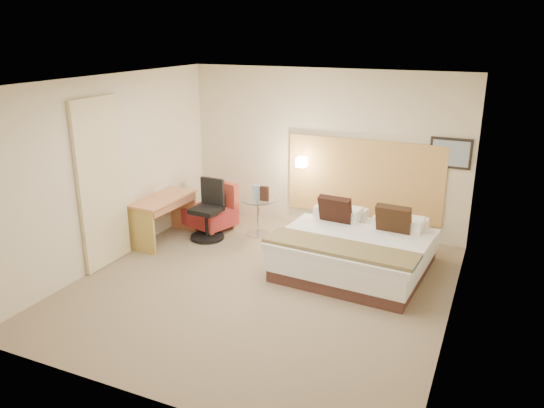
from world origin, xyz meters
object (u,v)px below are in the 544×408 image
at_px(bed, 356,249).
at_px(desk, 164,207).
at_px(lounge_chair, 212,211).
at_px(desk_chair, 208,215).
at_px(side_table, 258,215).

height_order(bed, desk, bed).
height_order(lounge_chair, desk_chair, desk_chair).
bearing_deg(desk_chair, lounge_chair, 111.83).
relative_size(desk, desk_chair, 1.23).
relative_size(bed, desk_chair, 2.17).
height_order(bed, desk_chair, desk_chair).
height_order(bed, lounge_chair, bed).
height_order(lounge_chair, side_table, lounge_chair).
distance_m(lounge_chair, side_table, 0.85).
distance_m(bed, side_table, 1.97).
bearing_deg(bed, side_table, 160.31).
distance_m(desk, desk_chair, 0.72).
distance_m(side_table, desk_chair, 0.83).
height_order(lounge_chair, desk, lounge_chair).
height_order(side_table, desk_chair, desk_chair).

